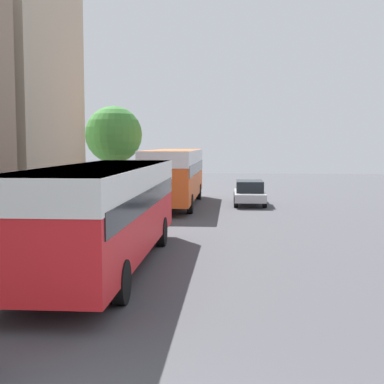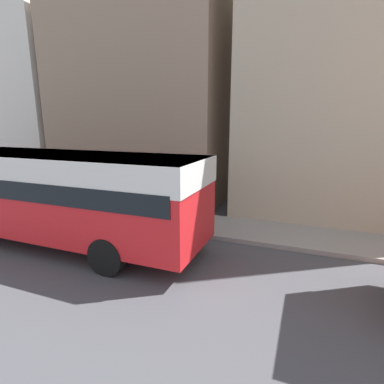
{
  "view_description": "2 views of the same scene",
  "coord_description": "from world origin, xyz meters",
  "views": [
    {
      "loc": [
        1.65,
        -4.73,
        3.52
      ],
      "look_at": [
        -0.1,
        18.59,
        1.43
      ],
      "focal_mm": 50.0,
      "sensor_mm": 36.0,
      "label": 1
    },
    {
      "loc": [
        5.01,
        18.06,
        3.83
      ],
      "look_at": [
        -1.83,
        15.39,
        2.12
      ],
      "focal_mm": 28.0,
      "sensor_mm": 36.0,
      "label": 2
    }
  ],
  "objects": [
    {
      "name": "building_corner",
      "position": [
        -9.67,
        1.55,
        6.44
      ],
      "size": [
        6.94,
        8.03,
        12.88
      ],
      "color": "silver",
      "rests_on": "ground_plane"
    },
    {
      "name": "building_midblock",
      "position": [
        -9.01,
        10.12,
        4.86
      ],
      "size": [
        5.61,
        8.37,
        9.71
      ],
      "color": "gray",
      "rests_on": "ground_plane"
    },
    {
      "name": "building_far_terrace",
      "position": [
        -9.32,
        19.33,
        6.06
      ],
      "size": [
        6.25,
        8.27,
        12.13
      ],
      "color": "#BCAD93",
      "rests_on": "ground_plane"
    },
    {
      "name": "bus_lead",
      "position": [
        -1.96,
        10.04,
        1.9
      ],
      "size": [
        2.67,
        11.08,
        2.91
      ],
      "color": "red",
      "rests_on": "ground_plane"
    },
    {
      "name": "pedestrian_walking_away",
      "position": [
        -4.39,
        7.45,
        1.08
      ],
      "size": [
        0.42,
        0.42,
        1.82
      ],
      "color": "#232838",
      "rests_on": "sidewalk"
    }
  ]
}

